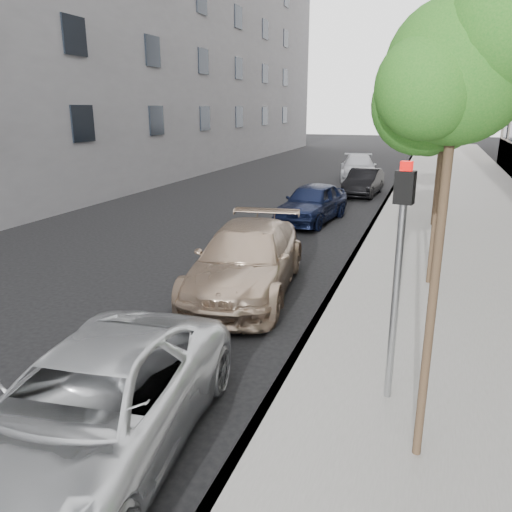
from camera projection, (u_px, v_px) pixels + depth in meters
The scene contains 12 objects.
ground at pixel (117, 483), 5.69m from camera, with size 160.00×160.00×0.00m, color black.
sidewalk at pixel (457, 189), 25.99m from camera, with size 6.40×72.00×0.14m, color gray.
curb at pixel (395, 186), 26.99m from camera, with size 0.15×72.00×0.14m, color #9E9B93.
tree_near at pixel (460, 72), 4.75m from camera, with size 1.73×1.53×5.17m.
tree_mid at pixel (446, 122), 10.80m from camera, with size 1.65×1.45×4.51m.
tree_far at pixel (444, 112), 16.64m from camera, with size 1.79×1.59×4.73m.
signal_pole at pixel (399, 258), 6.58m from camera, with size 0.27×0.22×3.34m.
minivan at pixel (91, 409), 5.90m from camera, with size 2.27×4.92×1.37m, color silver.
suv at pixel (247, 259), 11.48m from camera, with size 2.15×5.28×1.53m, color tan.
sedan_blue at pixel (312, 203), 18.66m from camera, with size 1.71×4.24×1.45m, color black.
sedan_black at pixel (364, 182), 24.37m from camera, with size 1.36×3.90×1.28m, color black.
sedan_rear at pixel (358, 168), 29.54m from camera, with size 2.03×4.99×1.45m, color #A6A8AE.
Camera 1 is at (3.08, -3.92, 4.11)m, focal length 35.00 mm.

